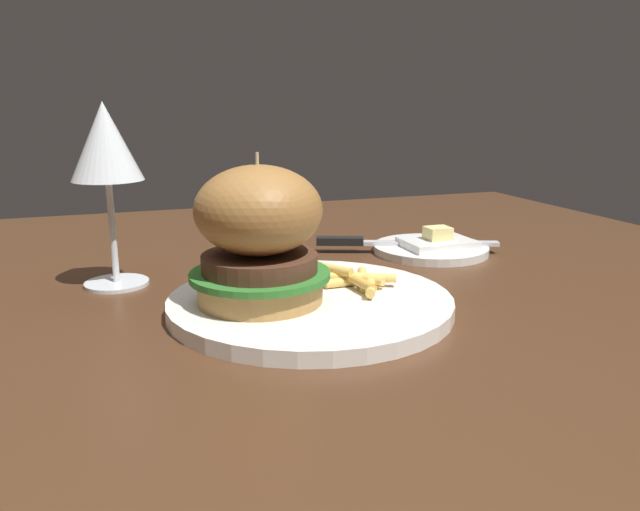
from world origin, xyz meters
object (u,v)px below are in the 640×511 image
Objects in this scene: butter_dish at (437,246)px; wine_glass at (106,148)px; burger_sandwich at (259,235)px; bread_plate at (430,249)px; main_plate at (310,303)px; table_knife at (390,242)px.

wine_glass is at bearing -179.29° from butter_dish.
burger_sandwich is 0.20m from wine_glass.
burger_sandwich is 1.55× the size of butter_dish.
butter_dish reaches higher than bread_plate.
main_plate is at bearing -143.17° from bread_plate.
butter_dish reaches higher than main_plate.
main_plate is at bearing -133.02° from table_knife.
burger_sandwich reaches higher than main_plate.
bread_plate is 0.66× the size of table_knife.
wine_glass reaches higher than table_knife.
butter_dish is (0.22, 0.15, 0.00)m from main_plate.
burger_sandwich is at bearing -148.46° from bread_plate.
main_plate is 1.39× the size of wine_glass.
main_plate reaches higher than bread_plate.
butter_dish is at bearing -78.32° from bread_plate.
wine_glass reaches higher than burger_sandwich.
burger_sandwich is 0.70× the size of wine_glass.
bread_plate is 0.01m from butter_dish.
wine_glass is 0.85× the size of table_knife.
butter_dish is (0.00, -0.01, 0.01)m from bread_plate.
main_plate is 1.18× the size of table_knife.
wine_glass is 0.36m from table_knife.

